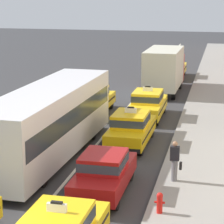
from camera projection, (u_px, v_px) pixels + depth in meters
The scene contains 11 objects.
lane_stripe_left_right at pixel (124, 112), 32.37m from camera, with size 0.14×80.00×0.01m, color silver.
sidewalk_curb at pixel (213, 138), 26.44m from camera, with size 4.00×90.00×0.15m, color gray.
bus_left_second at pixel (49, 119), 23.22m from camera, with size 2.96×11.29×3.22m.
taxi_left_third at pixel (93, 100), 31.65m from camera, with size 1.91×4.60×1.96m.
sedan_right_second at pixel (104, 172), 19.45m from camera, with size 1.77×4.30×1.58m.
taxi_right_third at pixel (131, 128), 25.35m from camera, with size 1.87×4.58×1.96m.
taxi_right_fourth at pixel (148, 104), 30.52m from camera, with size 1.83×4.57×1.96m.
box_truck_right_fifth at pixel (165, 68), 37.85m from camera, with size 2.41×7.00×3.27m.
taxi_right_sixth at pixel (174, 67), 44.20m from camera, with size 1.87×4.58×1.96m.
pedestrian_mid_block at pixel (175, 161), 20.27m from camera, with size 0.47×0.24×1.62m.
fire_hydrant at pixel (160, 202), 17.47m from camera, with size 0.36×0.22×0.73m.
Camera 1 is at (5.99, -10.90, 7.61)m, focal length 83.31 mm.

